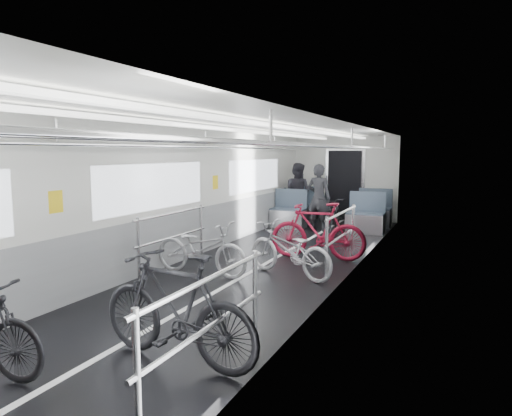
{
  "coord_description": "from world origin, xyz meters",
  "views": [
    {
      "loc": [
        3.09,
        -6.08,
        1.96
      ],
      "look_at": [
        0.0,
        0.75,
        1.04
      ],
      "focal_mm": 32.0,
      "sensor_mm": 36.0,
      "label": 1
    }
  ],
  "objects_px": {
    "bike_right_near": "(177,308)",
    "person_standing": "(319,198)",
    "bike_left_far": "(201,248)",
    "bike_aisle": "(334,215)",
    "bike_right_far": "(318,231)",
    "person_seated": "(297,193)",
    "bike_right_mid": "(289,250)"
  },
  "relations": [
    {
      "from": "bike_right_mid",
      "to": "person_standing",
      "type": "relative_size",
      "value": 0.98
    },
    {
      "from": "bike_aisle",
      "to": "person_seated",
      "type": "bearing_deg",
      "value": 136.35
    },
    {
      "from": "bike_left_far",
      "to": "bike_right_mid",
      "type": "distance_m",
      "value": 1.4
    },
    {
      "from": "bike_aisle",
      "to": "bike_right_mid",
      "type": "bearing_deg",
      "value": -89.46
    },
    {
      "from": "bike_left_far",
      "to": "bike_aisle",
      "type": "distance_m",
      "value": 4.81
    },
    {
      "from": "bike_right_mid",
      "to": "bike_right_far",
      "type": "distance_m",
      "value": 1.32
    },
    {
      "from": "bike_right_near",
      "to": "person_standing",
      "type": "height_order",
      "value": "person_standing"
    },
    {
      "from": "bike_right_near",
      "to": "person_standing",
      "type": "xyz_separation_m",
      "value": [
        -0.87,
        7.47,
        0.3
      ]
    },
    {
      "from": "bike_left_far",
      "to": "bike_right_mid",
      "type": "relative_size",
      "value": 1.01
    },
    {
      "from": "bike_right_near",
      "to": "person_standing",
      "type": "bearing_deg",
      "value": -168.17
    },
    {
      "from": "bike_right_far",
      "to": "bike_aisle",
      "type": "xyz_separation_m",
      "value": [
        -0.48,
        2.93,
        -0.09
      ]
    },
    {
      "from": "bike_left_far",
      "to": "person_standing",
      "type": "distance_m",
      "value": 4.77
    },
    {
      "from": "bike_right_far",
      "to": "bike_aisle",
      "type": "bearing_deg",
      "value": -176.18
    },
    {
      "from": "bike_right_mid",
      "to": "bike_aisle",
      "type": "xyz_separation_m",
      "value": [
        -0.4,
        4.24,
        0.01
      ]
    },
    {
      "from": "bike_left_far",
      "to": "bike_right_near",
      "type": "bearing_deg",
      "value": -151.49
    },
    {
      "from": "bike_right_near",
      "to": "bike_right_mid",
      "type": "xyz_separation_m",
      "value": [
        -0.09,
        3.23,
        -0.1
      ]
    },
    {
      "from": "bike_right_near",
      "to": "bike_right_mid",
      "type": "distance_m",
      "value": 3.24
    },
    {
      "from": "bike_aisle",
      "to": "person_standing",
      "type": "height_order",
      "value": "person_standing"
    },
    {
      "from": "bike_right_far",
      "to": "person_standing",
      "type": "height_order",
      "value": "person_standing"
    },
    {
      "from": "person_seated",
      "to": "bike_right_mid",
      "type": "bearing_deg",
      "value": 113.0
    },
    {
      "from": "bike_aisle",
      "to": "person_seated",
      "type": "height_order",
      "value": "person_seated"
    },
    {
      "from": "bike_right_mid",
      "to": "person_seated",
      "type": "relative_size",
      "value": 0.98
    },
    {
      "from": "bike_right_near",
      "to": "bike_aisle",
      "type": "distance_m",
      "value": 7.49
    },
    {
      "from": "person_seated",
      "to": "bike_aisle",
      "type": "bearing_deg",
      "value": 146.21
    },
    {
      "from": "bike_right_near",
      "to": "person_seated",
      "type": "bearing_deg",
      "value": -162.83
    },
    {
      "from": "bike_left_far",
      "to": "bike_right_far",
      "type": "relative_size",
      "value": 0.94
    },
    {
      "from": "bike_right_far",
      "to": "bike_right_near",
      "type": "bearing_deg",
      "value": -5.26
    },
    {
      "from": "bike_left_far",
      "to": "bike_right_mid",
      "type": "xyz_separation_m",
      "value": [
        1.31,
        0.49,
        -0.01
      ]
    },
    {
      "from": "bike_right_near",
      "to": "person_seated",
      "type": "relative_size",
      "value": 1.07
    },
    {
      "from": "bike_right_near",
      "to": "bike_right_far",
      "type": "distance_m",
      "value": 4.54
    },
    {
      "from": "bike_aisle",
      "to": "person_standing",
      "type": "relative_size",
      "value": 1.0
    },
    {
      "from": "bike_aisle",
      "to": "person_seated",
      "type": "relative_size",
      "value": 1.0
    }
  ]
}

